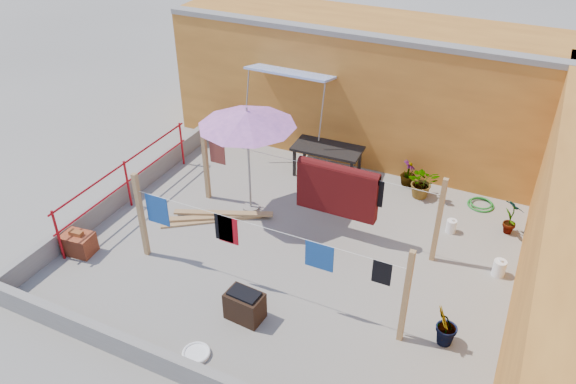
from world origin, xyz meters
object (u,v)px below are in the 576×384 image
object	(u,v)px
brazier	(245,305)
green_hose	(481,204)
white_basin	(196,353)
brick_stack	(79,243)
patio_umbrella	(247,119)
water_jug_b	(451,226)
water_jug_a	(499,268)
outdoor_table	(327,150)
plant_back_a	(423,182)

from	to	relation	value
brazier	green_hose	distance (m)	5.94
white_basin	green_hose	xyz separation A→B (m)	(3.30, 6.17, -0.00)
brick_stack	patio_umbrella	bearing A→B (deg)	50.37
water_jug_b	green_hose	distance (m)	1.30
white_basin	water_jug_a	distance (m)	5.62
patio_umbrella	brick_stack	size ratio (longest dim) A/B	3.84
white_basin	brick_stack	bearing A→B (deg)	161.10
water_jug_a	brick_stack	bearing A→B (deg)	-159.26
brick_stack	brazier	bearing A→B (deg)	-2.06
outdoor_table	water_jug_a	world-z (taller)	outdoor_table
water_jug_a	white_basin	bearing A→B (deg)	-134.91
green_hose	outdoor_table	bearing A→B (deg)	-175.84
patio_umbrella	water_jug_b	size ratio (longest dim) A/B	7.39
water_jug_a	plant_back_a	world-z (taller)	plant_back_a
patio_umbrella	outdoor_table	xyz separation A→B (m)	(0.95, 2.00, -1.46)
outdoor_table	white_basin	distance (m)	5.95
patio_umbrella	brazier	world-z (taller)	patio_umbrella
patio_umbrella	brazier	distance (m)	3.72
water_jug_b	water_jug_a	bearing A→B (deg)	-41.74
outdoor_table	brazier	distance (m)	4.91
white_basin	plant_back_a	size ratio (longest dim) A/B	0.60
patio_umbrella	plant_back_a	bearing A→B (deg)	32.79
plant_back_a	brazier	bearing A→B (deg)	-109.35
water_jug_b	white_basin	bearing A→B (deg)	-120.47
outdoor_table	green_hose	bearing A→B (deg)	4.16
outdoor_table	brazier	size ratio (longest dim) A/B	2.51
outdoor_table	brazier	world-z (taller)	outdoor_table
water_jug_a	plant_back_a	xyz separation A→B (m)	(-1.94, 1.99, 0.21)
white_basin	green_hose	size ratio (longest dim) A/B	0.78
white_basin	plant_back_a	bearing A→B (deg)	71.27
brick_stack	outdoor_table	bearing A→B (deg)	55.86
plant_back_a	patio_umbrella	bearing A→B (deg)	-147.21
patio_umbrella	green_hose	bearing A→B (deg)	26.79
white_basin	water_jug_a	bearing A→B (deg)	45.09
outdoor_table	plant_back_a	world-z (taller)	plant_back_a
white_basin	green_hose	bearing A→B (deg)	61.86
outdoor_table	water_jug_a	xyz separation A→B (m)	(4.19, -1.93, -0.51)
outdoor_table	patio_umbrella	bearing A→B (deg)	-115.31
patio_umbrella	brick_stack	world-z (taller)	patio_umbrella
patio_umbrella	white_basin	bearing A→B (deg)	-73.31
patio_umbrella	brazier	xyz separation A→B (m)	(1.47, -2.87, -1.86)
brick_stack	brazier	xyz separation A→B (m)	(3.73, -0.13, 0.05)
water_jug_a	brazier	bearing A→B (deg)	-141.35
brazier	green_hose	xyz separation A→B (m)	(3.00, 5.12, -0.23)
outdoor_table	brazier	xyz separation A→B (m)	(0.52, -4.87, -0.40)
brick_stack	plant_back_a	size ratio (longest dim) A/B	0.83
brazier	white_basin	distance (m)	1.11
patio_umbrella	green_hose	xyz separation A→B (m)	(4.47, 2.26, -2.09)
green_hose	plant_back_a	size ratio (longest dim) A/B	0.76
outdoor_table	green_hose	world-z (taller)	outdoor_table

